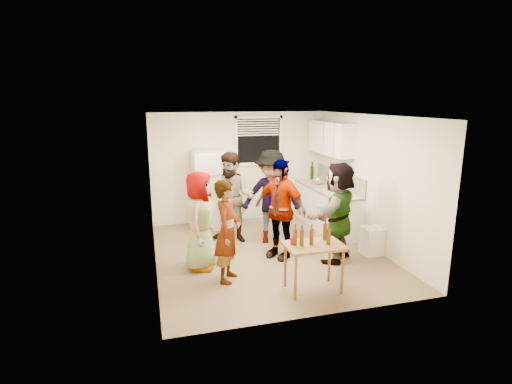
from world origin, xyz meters
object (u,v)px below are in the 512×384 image
object	(u,v)px
blue_cup	(336,194)
guest_grey	(201,267)
red_cup	(293,244)
guest_back_left	(233,241)
trash_bin	(372,241)
guest_back_right	(271,241)
guest_orange	(336,259)
beer_bottle_counter	(329,191)
serving_table	(313,290)
refrigerator	(210,189)
kettle	(318,184)
beer_bottle_table	(325,240)
wine_bottle	(312,179)
guest_stripe	(228,280)
guest_black	(279,256)

from	to	relation	value
blue_cup	guest_grey	xyz separation A→B (m)	(-2.88, -0.84, -0.90)
red_cup	guest_back_left	bearing A→B (deg)	99.71
blue_cup	trash_bin	size ratio (longest dim) A/B	0.23
guest_back_right	guest_grey	bearing A→B (deg)	-132.28
guest_grey	guest_orange	size ratio (longest dim) A/B	0.94
beer_bottle_counter	guest_orange	world-z (taller)	beer_bottle_counter
serving_table	guest_grey	distance (m)	1.95
refrigerator	red_cup	xyz separation A→B (m)	(0.67, -3.33, -0.13)
kettle	beer_bottle_table	bearing A→B (deg)	-134.74
red_cup	guest_back_left	xyz separation A→B (m)	(-0.39, 2.29, -0.72)
beer_bottle_counter	guest_back_right	bearing A→B (deg)	-168.62
guest_orange	refrigerator	bearing A→B (deg)	-95.59
trash_bin	guest_back_left	bearing A→B (deg)	149.13
refrigerator	beer_bottle_counter	xyz separation A→B (m)	(2.35, -1.01, 0.05)
wine_bottle	beer_bottle_table	world-z (taller)	wine_bottle
red_cup	guest_back_right	xyz separation A→B (m)	(0.32, 2.05, -0.72)
kettle	guest_back_right	distance (m)	1.90
kettle	guest_orange	xyz separation A→B (m)	(-0.56, -2.09, -0.90)
beer_bottle_counter	beer_bottle_table	distance (m)	2.56
trash_bin	guest_stripe	distance (m)	2.78
beer_bottle_table	guest_orange	bearing A→B (deg)	52.56
refrigerator	blue_cup	bearing A→B (deg)	-29.41
kettle	beer_bottle_table	xyz separation A→B (m)	(-1.20, -2.92, -0.18)
blue_cup	guest_black	world-z (taller)	blue_cup
blue_cup	guest_grey	bearing A→B (deg)	-163.73
blue_cup	guest_orange	distance (m)	1.54
trash_bin	red_cup	world-z (taller)	red_cup
refrigerator	wine_bottle	bearing A→B (deg)	5.45
serving_table	guest_black	world-z (taller)	serving_table
beer_bottle_table	red_cup	xyz separation A→B (m)	(-0.53, -0.04, 0.00)
beer_bottle_counter	guest_back_left	size ratio (longest dim) A/B	0.14
kettle	wine_bottle	world-z (taller)	wine_bottle
trash_bin	red_cup	size ratio (longest dim) A/B	4.70
refrigerator	guest_back_right	xyz separation A→B (m)	(1.00, -1.28, -0.85)
refrigerator	blue_cup	world-z (taller)	refrigerator
trash_bin	guest_grey	xyz separation A→B (m)	(-3.09, 0.23, -0.25)
wine_bottle	guest_back_left	size ratio (longest dim) A/B	0.17
beer_bottle_table	guest_stripe	xyz separation A→B (m)	(-1.38, 0.54, -0.72)
beer_bottle_counter	beer_bottle_table	xyz separation A→B (m)	(-1.15, -2.28, -0.18)
guest_back_right	blue_cup	bearing A→B (deg)	15.04
wine_bottle	guest_orange	xyz separation A→B (m)	(-0.66, -2.70, -0.90)
serving_table	guest_orange	size ratio (longest dim) A/B	0.49
wine_bottle	guest_back_right	distance (m)	2.32
guest_stripe	beer_bottle_counter	bearing A→B (deg)	-29.24
beer_bottle_table	wine_bottle	bearing A→B (deg)	69.80
trash_bin	guest_black	xyz separation A→B (m)	(-1.66, 0.34, -0.25)
serving_table	guest_back_right	bearing A→B (deg)	89.11
beer_bottle_table	guest_back_right	xyz separation A→B (m)	(-0.20, 2.01, -0.72)
kettle	guest_back_right	world-z (taller)	kettle
kettle	serving_table	xyz separation A→B (m)	(-1.44, -3.07, -0.90)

